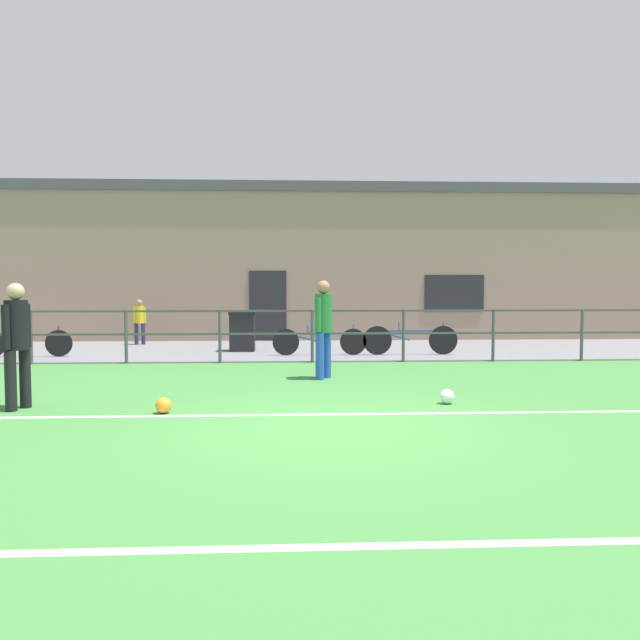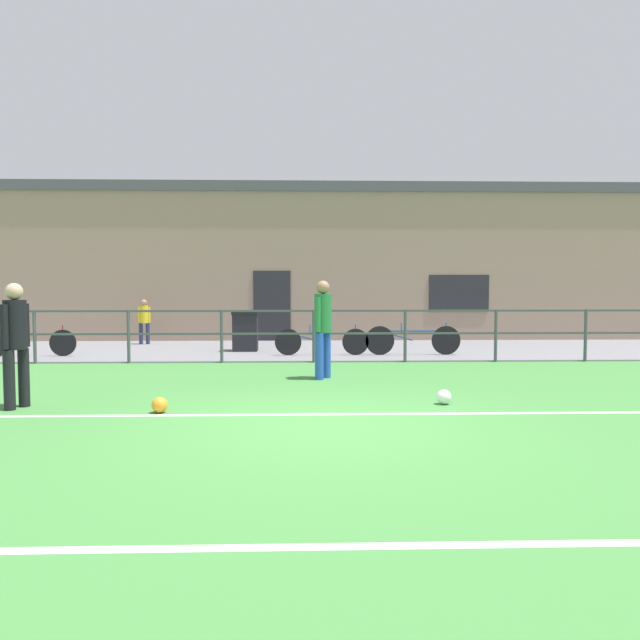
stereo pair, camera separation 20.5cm
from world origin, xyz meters
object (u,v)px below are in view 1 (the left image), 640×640
Objects in this scene: trash_bin_0 at (242,331)px; player_goalkeeper at (17,338)px; spectator_child at (140,319)px; player_striker at (323,323)px; bicycle_parked_2 at (319,341)px; soccer_ball_spare at (447,397)px; soccer_ball_match at (163,405)px; bicycle_parked_1 at (410,340)px; bicycle_parked_0 at (25,343)px.

player_goalkeeper is at bearing -109.69° from trash_bin_0.
player_goalkeeper is at bearing 77.52° from spectator_child.
player_striker reaches higher than bicycle_parked_2.
soccer_ball_spare is 7.75m from trash_bin_0.
soccer_ball_match is at bearing -110.39° from bicycle_parked_2.
bicycle_parked_1 is at bearing 142.69° from spectator_child.
bicycle_parked_1 is (7.06, -2.82, -0.35)m from spectator_child.
bicycle_parked_2 is at bearing -149.50° from player_striker.
player_striker is 4.87m from trash_bin_0.
soccer_ball_match is 1.00× the size of soccer_ball_spare.
bicycle_parked_1 is (9.01, 0.00, 0.03)m from bicycle_parked_0.
trash_bin_0 is at bearing 166.20° from bicycle_parked_1.
spectator_child is (-2.51, 9.21, 0.63)m from soccer_ball_match.
bicycle_parked_0 is at bearing -85.41° from player_striker.
bicycle_parked_0 is at bearing 42.61° from player_goalkeeper.
trash_bin_0 is at bearing 11.45° from bicycle_parked_0.
player_goalkeeper is 5.00m from player_striker.
bicycle_parked_0 is 2.12× the size of trash_bin_0.
soccer_ball_match is 0.10× the size of bicycle_parked_2.
soccer_ball_match is at bearing -173.28° from soccer_ball_spare.
spectator_child is 0.55× the size of bicycle_parked_1.
player_goalkeeper is 8.86m from spectator_child.
player_striker is 0.83× the size of bicycle_parked_0.
player_striker is at bearing -68.17° from trash_bin_0.
player_striker is 0.78× the size of bicycle_parked_1.
player_striker reaches higher than spectator_child.
soccer_ball_spare is 0.21× the size of trash_bin_0.
player_striker reaches higher than bicycle_parked_0.
soccer_ball_match is 0.21× the size of trash_bin_0.
soccer_ball_match is at bearing -6.24° from player_striker.
soccer_ball_match is at bearing 89.69° from spectator_child.
spectator_child reaches higher than soccer_ball_match.
soccer_ball_match is 6.82m from bicycle_parked_2.
soccer_ball_match is 0.09× the size of bicycle_parked_1.
soccer_ball_match is 0.17× the size of spectator_child.
player_striker is at bearing -122.95° from bicycle_parked_1.
player_striker is 3.07m from soccer_ball_spare.
soccer_ball_spare is 10.27m from bicycle_parked_0.
spectator_child is at bearing 23.78° from player_goalkeeper.
spectator_child reaches higher than bicycle_parked_2.
bicycle_parked_2 is at bearing 104.64° from soccer_ball_spare.
soccer_ball_spare is at bearing 6.72° from soccer_ball_match.
player_goalkeeper is at bearing -179.06° from soccer_ball_spare.
player_goalkeeper is 7.49m from bicycle_parked_2.
bicycle_parked_2 is (6.83, 0.00, 0.00)m from bicycle_parked_0.
player_striker is at bearing 111.62° from spectator_child.
bicycle_parked_1 is 1.02× the size of bicycle_parked_2.
player_goalkeeper reaches higher than soccer_ball_spare.
bicycle_parked_0 is (-6.74, 3.50, -0.66)m from player_striker.
spectator_child reaches higher than trash_bin_0.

